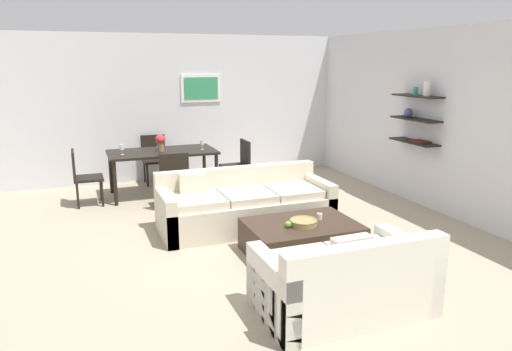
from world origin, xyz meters
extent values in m
plane|color=tan|center=(0.00, 0.00, 0.00)|extent=(18.00, 18.00, 0.00)
cube|color=silver|center=(0.30, 3.53, 1.35)|extent=(8.40, 0.06, 2.70)
cube|color=white|center=(0.29, 3.48, 1.71)|extent=(0.77, 0.02, 0.52)
cube|color=#338C59|center=(0.29, 3.47, 1.71)|extent=(0.65, 0.01, 0.41)
cube|color=silver|center=(3.03, 0.60, 1.35)|extent=(0.06, 8.20, 2.70)
cube|color=black|center=(2.86, 0.45, 1.70)|extent=(0.28, 0.90, 0.02)
cube|color=black|center=(2.86, 0.45, 1.35)|extent=(0.28, 0.90, 0.02)
cube|color=black|center=(2.86, 0.45, 1.00)|extent=(0.28, 0.90, 0.02)
cylinder|color=silver|center=(2.86, 0.25, 1.82)|extent=(0.10, 0.10, 0.22)
sphere|color=#4C518C|center=(2.86, 0.63, 1.43)|extent=(0.14, 0.14, 0.14)
cylinder|color=teal|center=(2.86, 0.50, 1.77)|extent=(0.07, 0.07, 0.12)
cube|color=#4C1E19|center=(2.86, 0.30, 1.03)|extent=(0.20, 0.28, 0.03)
cube|color=beige|center=(0.05, 0.30, 0.21)|extent=(2.31, 0.90, 0.42)
cube|color=beige|center=(0.05, 0.67, 0.60)|extent=(2.31, 0.16, 0.36)
cube|color=beige|center=(-1.03, 0.30, 0.30)|extent=(0.14, 0.90, 0.60)
cube|color=beige|center=(1.14, 0.30, 0.30)|extent=(0.14, 0.90, 0.60)
cube|color=beige|center=(-0.62, 0.26, 0.47)|extent=(0.66, 0.70, 0.10)
cube|color=beige|center=(0.05, 0.26, 0.47)|extent=(0.66, 0.70, 0.10)
cube|color=beige|center=(0.73, 0.26, 0.47)|extent=(0.66, 0.70, 0.10)
cube|color=beige|center=(-0.62, 0.49, 0.60)|extent=(0.37, 0.14, 0.36)
cube|color=silver|center=(0.12, -2.10, 0.21)|extent=(1.53, 0.90, 0.42)
cube|color=silver|center=(0.12, -2.47, 0.60)|extent=(1.53, 0.16, 0.36)
cube|color=silver|center=(0.82, -2.10, 0.30)|extent=(0.14, 0.90, 0.60)
cube|color=silver|center=(-0.57, -2.10, 0.30)|extent=(0.14, 0.90, 0.60)
cube|color=silver|center=(0.43, -2.06, 0.47)|extent=(0.60, 0.70, 0.10)
cube|color=silver|center=(-0.19, -2.06, 0.47)|extent=(0.60, 0.70, 0.10)
cube|color=white|center=(0.08, -2.29, 0.60)|extent=(0.36, 0.13, 0.36)
cube|color=#38281E|center=(0.36, -0.77, 0.19)|extent=(1.27, 0.92, 0.38)
cylinder|color=#99844C|center=(0.34, -0.85, 0.41)|extent=(0.32, 0.32, 0.06)
torus|color=#99844C|center=(0.34, -0.85, 0.44)|extent=(0.32, 0.32, 0.02)
cylinder|color=silver|center=(0.61, -0.73, 0.42)|extent=(0.06, 0.06, 0.07)
sphere|color=#669E2D|center=(0.14, -0.86, 0.42)|extent=(0.08, 0.08, 0.08)
cube|color=black|center=(-0.68, 2.42, 0.73)|extent=(1.76, 0.92, 0.04)
cylinder|color=black|center=(-1.50, 2.02, 0.35)|extent=(0.06, 0.06, 0.71)
cylinder|color=black|center=(0.14, 2.02, 0.35)|extent=(0.06, 0.06, 0.71)
cylinder|color=black|center=(-1.50, 2.82, 0.35)|extent=(0.06, 0.06, 0.71)
cylinder|color=black|center=(0.14, 2.82, 0.35)|extent=(0.06, 0.06, 0.71)
cube|color=black|center=(-0.68, 1.64, 0.43)|extent=(0.44, 0.44, 0.04)
cube|color=black|center=(-0.68, 1.44, 0.67)|extent=(0.44, 0.04, 0.43)
cylinder|color=black|center=(-0.50, 1.82, 0.21)|extent=(0.04, 0.04, 0.41)
cylinder|color=black|center=(-0.86, 1.82, 0.21)|extent=(0.04, 0.04, 0.41)
cylinder|color=black|center=(-0.50, 1.46, 0.21)|extent=(0.04, 0.04, 0.41)
cylinder|color=black|center=(-0.86, 1.46, 0.21)|extent=(0.04, 0.04, 0.41)
cube|color=black|center=(-1.88, 2.21, 0.43)|extent=(0.44, 0.44, 0.04)
cube|color=black|center=(-2.08, 2.21, 0.67)|extent=(0.04, 0.44, 0.43)
cylinder|color=black|center=(-1.70, 2.03, 0.21)|extent=(0.04, 0.04, 0.41)
cylinder|color=black|center=(-1.70, 2.39, 0.21)|extent=(0.04, 0.04, 0.41)
cylinder|color=black|center=(-2.06, 2.03, 0.21)|extent=(0.04, 0.04, 0.41)
cylinder|color=black|center=(-2.06, 2.39, 0.21)|extent=(0.04, 0.04, 0.41)
cube|color=black|center=(-0.68, 3.20, 0.43)|extent=(0.44, 0.44, 0.04)
cube|color=black|center=(-0.68, 3.40, 0.67)|extent=(0.44, 0.04, 0.43)
cylinder|color=black|center=(-0.86, 3.02, 0.21)|extent=(0.04, 0.04, 0.41)
cylinder|color=black|center=(-0.50, 3.02, 0.21)|extent=(0.04, 0.04, 0.41)
cylinder|color=black|center=(-0.86, 3.38, 0.21)|extent=(0.04, 0.04, 0.41)
cylinder|color=black|center=(-0.50, 3.38, 0.21)|extent=(0.04, 0.04, 0.41)
cube|color=black|center=(0.52, 2.21, 0.43)|extent=(0.44, 0.44, 0.04)
cube|color=black|center=(0.72, 2.21, 0.67)|extent=(0.04, 0.44, 0.43)
cylinder|color=black|center=(0.34, 2.39, 0.21)|extent=(0.04, 0.04, 0.41)
cylinder|color=black|center=(0.34, 2.03, 0.21)|extent=(0.04, 0.04, 0.41)
cylinder|color=black|center=(0.70, 2.39, 0.21)|extent=(0.04, 0.04, 0.41)
cylinder|color=black|center=(0.70, 2.03, 0.21)|extent=(0.04, 0.04, 0.41)
cylinder|color=silver|center=(-0.02, 2.30, 0.75)|extent=(0.06, 0.06, 0.01)
cylinder|color=silver|center=(-0.02, 2.30, 0.79)|extent=(0.01, 0.01, 0.08)
cylinder|color=silver|center=(-0.02, 2.30, 0.87)|extent=(0.06, 0.06, 0.08)
cylinder|color=silver|center=(-0.68, 2.82, 0.75)|extent=(0.06, 0.06, 0.01)
cylinder|color=silver|center=(-0.68, 2.82, 0.79)|extent=(0.01, 0.01, 0.08)
cylinder|color=silver|center=(-0.68, 2.82, 0.88)|extent=(0.07, 0.07, 0.10)
cylinder|color=silver|center=(-1.34, 2.30, 0.75)|extent=(0.06, 0.06, 0.01)
cylinder|color=silver|center=(-1.34, 2.30, 0.79)|extent=(0.01, 0.01, 0.08)
cylinder|color=silver|center=(-1.34, 2.30, 0.88)|extent=(0.07, 0.07, 0.09)
cylinder|color=olive|center=(-0.71, 2.38, 0.82)|extent=(0.11, 0.11, 0.14)
sphere|color=red|center=(-0.71, 2.38, 0.95)|extent=(0.16, 0.16, 0.16)
camera|label=1|loc=(-2.04, -5.60, 2.23)|focal=34.05mm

